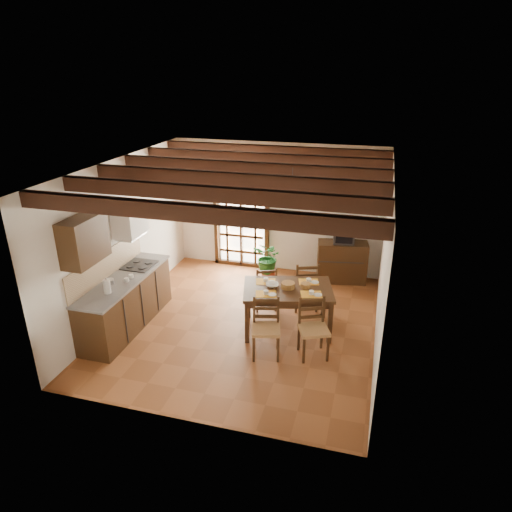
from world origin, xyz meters
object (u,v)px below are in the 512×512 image
(potted_plant, at_px, (269,256))
(chair_far_right, at_px, (305,294))
(sideboard, at_px, (342,262))
(crt_tv, at_px, (344,234))
(chair_near_left, at_px, (266,338))
(pendant_lamp, at_px, (291,213))
(dining_table, at_px, (288,293))
(kitchen_counter, at_px, (126,301))
(chair_near_right, at_px, (313,339))
(chair_far_left, at_px, (265,295))

(potted_plant, bearing_deg, chair_far_right, -46.12)
(sideboard, bearing_deg, crt_tv, -99.84)
(chair_near_left, height_order, pendant_lamp, pendant_lamp)
(dining_table, bearing_deg, potted_plant, 98.71)
(chair_near_left, bearing_deg, potted_plant, 88.95)
(potted_plant, bearing_deg, crt_tv, 14.96)
(chair_far_right, xyz_separation_m, potted_plant, (-0.95, 0.99, 0.27))
(kitchen_counter, height_order, chair_far_right, kitchen_counter)
(potted_plant, bearing_deg, pendant_lamp, -65.46)
(chair_far_right, bearing_deg, pendant_lamp, 57.03)
(sideboard, relative_size, crt_tv, 2.19)
(chair_near_right, bearing_deg, chair_far_left, 107.22)
(chair_near_left, height_order, chair_far_left, chair_near_left)
(dining_table, distance_m, potted_plant, 1.98)
(chair_near_left, xyz_separation_m, sideboard, (0.87, 3.04, 0.13))
(chair_near_left, xyz_separation_m, pendant_lamp, (0.17, 0.92, 1.78))
(dining_table, bearing_deg, chair_near_left, -116.04)
(chair_far_right, xyz_separation_m, sideboard, (0.54, 1.39, 0.13))
(chair_far_right, relative_size, potted_plant, 0.54)
(dining_table, distance_m, crt_tv, 2.34)
(potted_plant, xyz_separation_m, pendant_lamp, (0.78, -1.71, 1.51))
(chair_far_left, xyz_separation_m, crt_tv, (1.25, 1.57, 0.78))
(chair_far_right, bearing_deg, chair_far_left, -5.40)
(kitchen_counter, height_order, chair_near_right, kitchen_counter)
(chair_far_left, bearing_deg, sideboard, -150.33)
(dining_table, xyz_separation_m, sideboard, (0.71, 2.21, -0.27))
(dining_table, bearing_deg, pendant_lamp, 75.37)
(dining_table, relative_size, chair_near_right, 1.75)
(chair_far_right, bearing_deg, crt_tv, -131.17)
(kitchen_counter, bearing_deg, chair_far_right, 26.46)
(kitchen_counter, height_order, dining_table, kitchen_counter)
(kitchen_counter, distance_m, crt_tv, 4.47)
(dining_table, height_order, sideboard, sideboard)
(dining_table, height_order, chair_near_left, chair_near_left)
(kitchen_counter, distance_m, chair_near_right, 3.27)
(chair_near_left, xyz_separation_m, chair_near_right, (0.71, 0.19, 0.00))
(chair_near_left, bearing_deg, chair_far_right, 64.35)
(dining_table, relative_size, chair_near_left, 1.76)
(crt_tv, bearing_deg, kitchen_counter, -147.44)
(chair_near_left, height_order, chair_near_right, chair_near_right)
(pendant_lamp, bearing_deg, chair_far_right, 76.95)
(chair_far_left, bearing_deg, chair_far_right, 172.68)
(chair_near_left, distance_m, pendant_lamp, 2.01)
(sideboard, height_order, crt_tv, crt_tv)
(chair_near_right, relative_size, sideboard, 0.94)
(chair_far_left, bearing_deg, potted_plant, -100.51)
(pendant_lamp, bearing_deg, kitchen_counter, -165.31)
(chair_far_left, xyz_separation_m, pendant_lamp, (0.55, -0.54, 1.80))
(kitchen_counter, bearing_deg, dining_table, 12.70)
(chair_far_right, bearing_deg, chair_near_right, 84.57)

